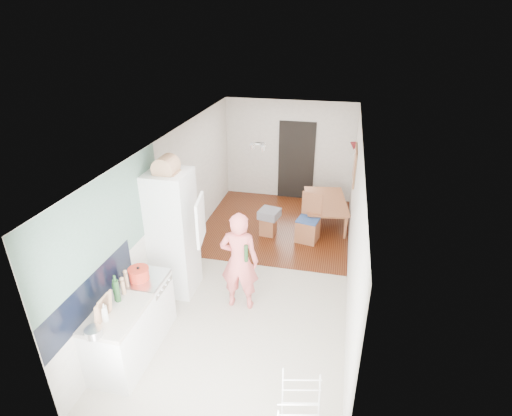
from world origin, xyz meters
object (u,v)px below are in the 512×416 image
at_px(dining_chair, 308,219).
at_px(person, 239,253).
at_px(dining_table, 326,213).
at_px(stool, 268,226).

bearing_deg(dining_chair, person, -98.39).
xyz_separation_m(dining_table, dining_chair, (-0.33, -0.89, 0.27)).
distance_m(dining_table, stool, 1.44).
distance_m(dining_table, dining_chair, 0.99).
bearing_deg(dining_table, person, 150.83).
height_order(dining_table, stool, dining_table).
bearing_deg(person, stool, -92.23).
distance_m(dining_chair, stool, 0.91).
height_order(person, dining_chair, person).
xyz_separation_m(dining_table, stool, (-1.18, -0.82, -0.03)).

